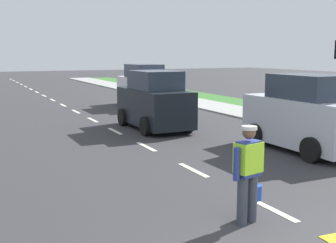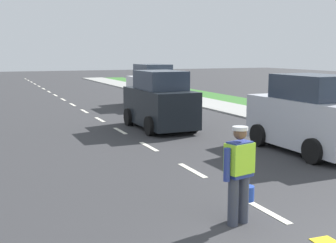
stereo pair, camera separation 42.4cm
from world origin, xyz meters
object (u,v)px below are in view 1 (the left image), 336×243
Objects in this scene: road_worker at (249,169)px; car_outgoing_ahead at (154,102)px; car_parked_far at (143,87)px; car_parked_curbside at (306,116)px.

car_outgoing_ahead reaches higher than road_worker.
car_outgoing_ahead is at bearing -108.92° from car_parked_far.
road_worker is 0.42× the size of car_parked_far.
road_worker is 0.43× the size of car_parked_curbside.
car_parked_far is at bearing 90.98° from car_parked_curbside.
car_parked_curbside is 5.90m from car_outgoing_ahead.
car_parked_far reaches higher than car_parked_curbside.
car_parked_curbside is (4.83, 3.85, 0.11)m from road_worker.
road_worker is 9.47m from car_outgoing_ahead.
car_parked_curbside reaches higher than road_worker.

